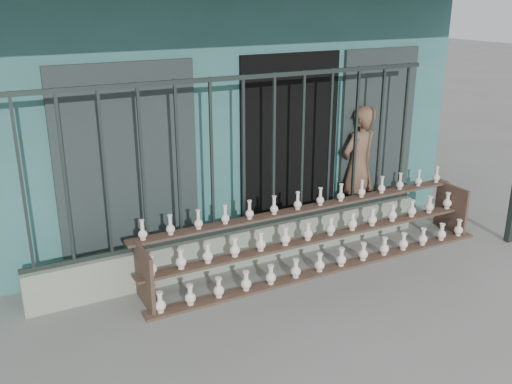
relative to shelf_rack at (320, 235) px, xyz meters
name	(u,v)px	position (x,y,z in m)	size (l,w,h in m)	color
ground	(302,313)	(-0.80, -0.88, -0.36)	(60.00, 60.00, 0.00)	slate
workshop_building	(158,93)	(-0.79, 3.35, 1.26)	(7.40, 6.60, 3.21)	#336B68
parapet_wall	(244,246)	(-0.80, 0.42, -0.14)	(5.00, 0.20, 0.45)	gray
security_fence	(244,155)	(-0.80, 0.42, 0.98)	(5.00, 0.04, 1.80)	#283330
shelf_rack	(320,235)	(0.00, 0.00, 0.00)	(4.50, 0.68, 0.85)	brown
elderly_woman	(358,167)	(1.13, 0.78, 0.48)	(0.61, 0.40, 1.68)	brown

